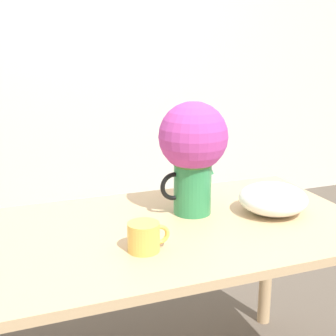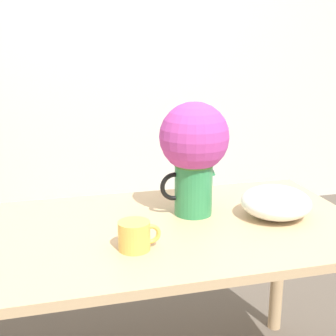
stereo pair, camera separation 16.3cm
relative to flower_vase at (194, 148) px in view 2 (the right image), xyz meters
name	(u,v)px [view 2 (the right image)]	position (x,y,z in m)	size (l,w,h in m)	color
wall_back	(104,45)	(-0.06, 1.95, 0.33)	(8.00, 0.05, 2.60)	silver
table	(148,253)	(-0.19, -0.09, -0.34)	(1.50, 0.78, 0.72)	tan
flower_vase	(194,148)	(0.00, 0.00, 0.00)	(0.25, 0.25, 0.41)	#2D844C
coffee_mug	(135,236)	(-0.26, -0.24, -0.20)	(0.13, 0.10, 0.09)	gold
white_bowl	(276,202)	(0.28, -0.11, -0.19)	(0.25, 0.25, 0.11)	white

